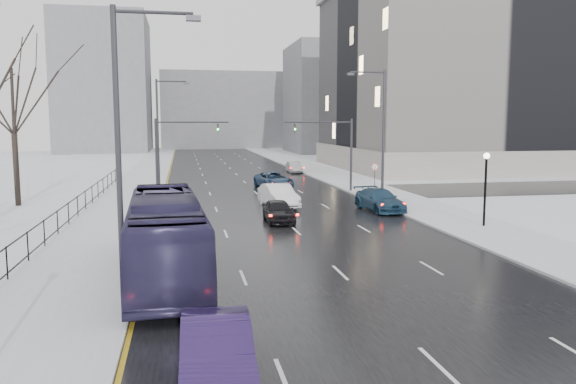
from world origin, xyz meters
TOP-DOWN VIEW (x-y plane):
  - road at (0.00, 60.00)m, footprint 16.00×150.00m
  - cross_road at (0.00, 48.00)m, footprint 130.00×10.00m
  - sidewalk_left at (-10.50, 60.00)m, footprint 5.00×150.00m
  - sidewalk_right at (10.50, 60.00)m, footprint 5.00×150.00m
  - park_strip at (-20.00, 60.00)m, footprint 14.00×150.00m
  - tree_park_e at (-18.20, 44.00)m, footprint 9.45×9.45m
  - iron_fence at (-13.00, 30.00)m, footprint 0.06×70.00m
  - streetlight_r_mid at (8.17, 40.00)m, footprint 2.95×0.25m
  - streetlight_l_near at (-8.17, 20.00)m, footprint 2.95×0.25m
  - streetlight_l_far at (-8.17, 52.00)m, footprint 2.95×0.25m
  - lamppost_r_mid at (11.00, 30.00)m, footprint 0.36×0.36m
  - mast_signal_right at (7.33, 48.00)m, footprint 6.10×0.33m
  - mast_signal_left at (-7.33, 48.00)m, footprint 6.10×0.33m
  - no_uturn_sign at (9.20, 44.00)m, footprint 0.60×0.06m
  - civic_building at (35.00, 72.00)m, footprint 41.00×31.00m
  - bldg_far_right at (28.00, 115.00)m, footprint 24.00×20.00m
  - bldg_far_left at (-22.00, 125.00)m, footprint 18.00×22.00m
  - bldg_far_center at (4.00, 140.00)m, footprint 30.00×18.00m
  - sedan_left_near at (-5.59, 13.00)m, footprint 1.75×4.77m
  - bus at (-7.00, 22.64)m, footprint 3.34×12.02m
  - sedan_center_near at (-0.50, 34.11)m, footprint 1.66×4.09m
  - sedan_right_near at (0.50, 40.03)m, footprint 2.45×5.36m
  - sedan_right_cross at (2.04, 51.72)m, footprint 3.36×5.96m
  - sedan_right_far at (7.20, 37.25)m, footprint 2.61×5.42m
  - sedan_right_distant at (7.20, 67.75)m, footprint 1.45×4.13m

SIDE VIEW (x-z plane):
  - tree_park_e at x=-18.20m, z-range -6.75..6.75m
  - road at x=0.00m, z-range 0.00..0.04m
  - cross_road at x=0.00m, z-range 0.00..0.04m
  - park_strip at x=-20.00m, z-range 0.00..0.12m
  - sidewalk_left at x=-10.50m, z-range 0.00..0.16m
  - sidewalk_right at x=10.50m, z-range 0.00..0.16m
  - sedan_right_distant at x=7.20m, z-range 0.04..1.40m
  - sedan_center_near at x=-0.50m, z-range 0.04..1.43m
  - sedan_right_far at x=7.20m, z-range 0.04..1.56m
  - sedan_left_near at x=-5.59m, z-range 0.04..1.60m
  - sedan_right_cross at x=2.04m, z-range 0.04..1.61m
  - sedan_right_near at x=0.50m, z-range 0.04..1.74m
  - iron_fence at x=-13.00m, z-range 0.26..1.56m
  - bus at x=-7.00m, z-range 0.04..3.36m
  - no_uturn_sign at x=9.20m, z-range 0.95..3.65m
  - lamppost_r_mid at x=11.00m, z-range 0.80..5.08m
  - mast_signal_right at x=7.33m, z-range 0.86..7.36m
  - mast_signal_left at x=-7.33m, z-range 0.86..7.36m
  - streetlight_r_mid at x=8.17m, z-range 0.62..10.62m
  - streetlight_l_near at x=-8.17m, z-range 0.62..10.62m
  - streetlight_l_far at x=-8.17m, z-range 0.62..10.62m
  - bldg_far_center at x=4.00m, z-range 0.00..18.00m
  - bldg_far_right at x=28.00m, z-range 0.00..22.00m
  - civic_building at x=35.00m, z-range -1.19..23.61m
  - bldg_far_left at x=-22.00m, z-range 0.00..28.00m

